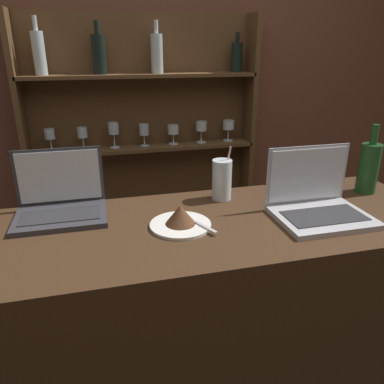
{
  "coord_description": "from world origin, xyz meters",
  "views": [
    {
      "loc": [
        -0.32,
        -0.77,
        1.5
      ],
      "look_at": [
        -0.04,
        0.31,
        1.07
      ],
      "focal_mm": 35.0,
      "sensor_mm": 36.0,
      "label": 1
    }
  ],
  "objects_px": {
    "cake_plate": "(180,219)",
    "wine_bottle_green": "(369,167)",
    "laptop_far": "(317,202)",
    "laptop_near": "(61,202)",
    "water_glass": "(222,180)"
  },
  "relations": [
    {
      "from": "laptop_near",
      "to": "wine_bottle_green",
      "type": "bearing_deg",
      "value": -3.25
    },
    {
      "from": "laptop_near",
      "to": "water_glass",
      "type": "bearing_deg",
      "value": 0.54
    },
    {
      "from": "laptop_far",
      "to": "wine_bottle_green",
      "type": "relative_size",
      "value": 1.14
    },
    {
      "from": "laptop_near",
      "to": "water_glass",
      "type": "xyz_separation_m",
      "value": [
        0.57,
        0.01,
        0.03
      ]
    },
    {
      "from": "laptop_far",
      "to": "cake_plate",
      "type": "xyz_separation_m",
      "value": [
        -0.46,
        0.03,
        -0.02
      ]
    },
    {
      "from": "water_glass",
      "to": "wine_bottle_green",
      "type": "xyz_separation_m",
      "value": [
        0.57,
        -0.07,
        0.03
      ]
    },
    {
      "from": "cake_plate",
      "to": "wine_bottle_green",
      "type": "bearing_deg",
      "value": 8.88
    },
    {
      "from": "laptop_near",
      "to": "wine_bottle_green",
      "type": "distance_m",
      "value": 1.14
    },
    {
      "from": "laptop_near",
      "to": "laptop_far",
      "type": "relative_size",
      "value": 0.96
    },
    {
      "from": "cake_plate",
      "to": "water_glass",
      "type": "xyz_separation_m",
      "value": [
        0.2,
        0.19,
        0.05
      ]
    },
    {
      "from": "laptop_far",
      "to": "wine_bottle_green",
      "type": "height_order",
      "value": "wine_bottle_green"
    },
    {
      "from": "wine_bottle_green",
      "to": "water_glass",
      "type": "bearing_deg",
      "value": 172.98
    },
    {
      "from": "laptop_near",
      "to": "cake_plate",
      "type": "relative_size",
      "value": 1.5
    },
    {
      "from": "cake_plate",
      "to": "laptop_near",
      "type": "bearing_deg",
      "value": 153.49
    },
    {
      "from": "water_glass",
      "to": "laptop_far",
      "type": "bearing_deg",
      "value": -39.39
    }
  ]
}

